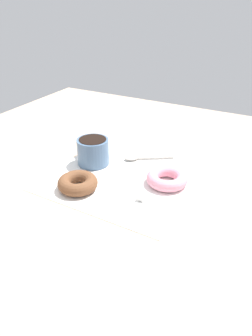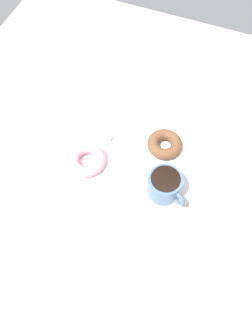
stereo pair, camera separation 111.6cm
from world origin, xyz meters
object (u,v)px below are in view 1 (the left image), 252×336
(spoon, at_px, (138,158))
(sugar_cube, at_px, (142,197))
(donut_far, at_px, (78,183))
(coffee_cup, at_px, (93,151))
(donut_near_cup, at_px, (167,178))

(spoon, xyz_separation_m, sugar_cube, (0.09, -0.16, 0.00))
(donut_far, distance_m, sugar_cube, 0.15)
(coffee_cup, bearing_deg, spoon, 37.70)
(donut_far, bearing_deg, coffee_cup, 107.45)
(spoon, height_order, sugar_cube, sugar_cube)
(spoon, relative_size, sugar_cube, 7.86)
(donut_far, bearing_deg, sugar_cube, 11.14)
(donut_near_cup, xyz_separation_m, donut_far, (-0.17, -0.12, 0.00))
(coffee_cup, height_order, spoon, coffee_cup)
(donut_near_cup, distance_m, sugar_cube, 0.09)
(donut_far, xyz_separation_m, spoon, (0.06, 0.19, -0.01))
(donut_near_cup, bearing_deg, sugar_cube, -104.54)
(coffee_cup, distance_m, sugar_cube, 0.21)
(coffee_cup, bearing_deg, donut_far, -72.55)
(donut_far, height_order, sugar_cube, donut_far)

